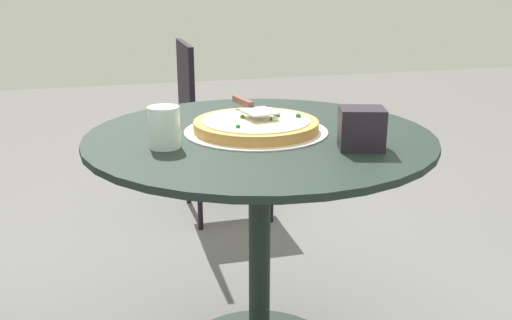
% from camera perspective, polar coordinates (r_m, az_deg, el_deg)
% --- Properties ---
extents(patio_table, '(0.93, 0.93, 0.72)m').
position_cam_1_polar(patio_table, '(1.59, 0.36, -3.78)').
color(patio_table, black).
rests_on(patio_table, ground).
extents(pizza_on_tray, '(0.39, 0.39, 0.05)m').
position_cam_1_polar(pizza_on_tray, '(1.55, 0.01, 3.44)').
color(pizza_on_tray, silver).
rests_on(pizza_on_tray, patio_table).
extents(pizza_server, '(0.22, 0.10, 0.02)m').
position_cam_1_polar(pizza_server, '(1.60, -0.55, 5.40)').
color(pizza_server, silver).
rests_on(pizza_server, pizza_on_tray).
extents(drinking_cup, '(0.08, 0.08, 0.10)m').
position_cam_1_polar(drinking_cup, '(1.41, -9.15, 3.25)').
color(drinking_cup, white).
rests_on(drinking_cup, patio_table).
extents(napkin_dispenser, '(0.12, 0.13, 0.10)m').
position_cam_1_polar(napkin_dispenser, '(1.41, 10.50, 3.13)').
color(napkin_dispenser, '#251E28').
rests_on(napkin_dispenser, patio_table).
extents(patio_chair_far, '(0.41, 0.41, 0.84)m').
position_cam_1_polar(patio_chair_far, '(2.71, -4.51, 4.29)').
color(patio_chair_far, black).
rests_on(patio_chair_far, ground).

